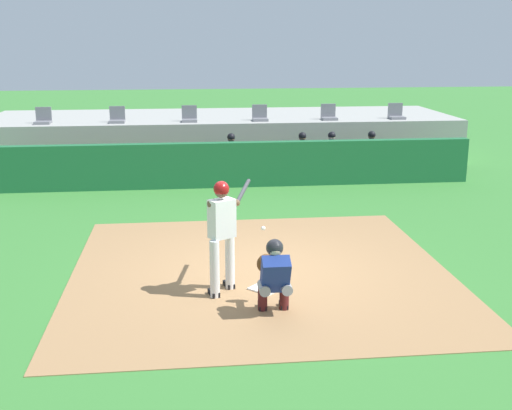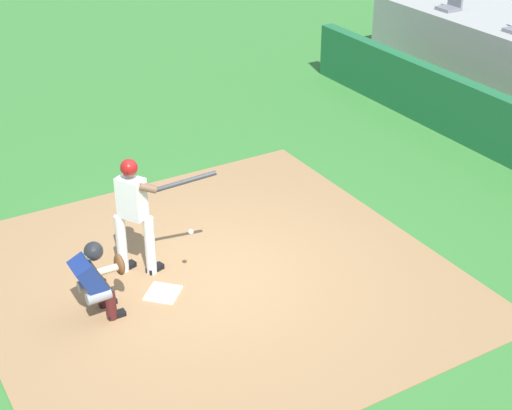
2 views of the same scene
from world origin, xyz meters
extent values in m
plane|color=#387A33|center=(0.00, 0.00, 0.00)|extent=(80.00, 80.00, 0.00)
cube|color=#9E754C|center=(0.00, 0.00, 0.01)|extent=(6.40, 6.40, 0.01)
cube|color=white|center=(0.00, -0.80, 0.02)|extent=(0.62, 0.62, 0.02)
cylinder|color=silver|center=(-0.83, -1.04, 0.46)|extent=(0.15, 0.15, 0.92)
cylinder|color=silver|center=(-0.57, -0.71, 0.46)|extent=(0.15, 0.15, 0.92)
cube|color=white|center=(-0.70, -0.88, 1.22)|extent=(0.45, 0.40, 0.60)
sphere|color=brown|center=(-0.70, -0.88, 1.65)|extent=(0.21, 0.21, 0.21)
sphere|color=maroon|center=(-0.70, -0.88, 1.68)|extent=(0.24, 0.24, 0.24)
cylinder|color=brown|center=(-0.67, -0.77, 1.43)|extent=(0.52, 0.41, 0.18)
cylinder|color=brown|center=(-0.48, -0.72, 1.43)|extent=(0.17, 0.27, 0.17)
cylinder|color=#333338|center=(-0.31, -0.22, 1.48)|extent=(0.33, 0.82, 0.24)
cube|color=black|center=(-0.85, -0.98, 0.04)|extent=(0.19, 0.28, 0.09)
cube|color=black|center=(-0.59, -0.66, 0.04)|extent=(0.19, 0.28, 0.09)
cylinder|color=gray|center=(-0.16, -1.76, 0.42)|extent=(0.16, 0.32, 0.16)
cylinder|color=#4C1919|center=(-0.16, -1.61, 0.21)|extent=(0.14, 0.14, 0.42)
cube|color=black|center=(-0.16, -1.55, 0.04)|extent=(0.11, 0.24, 0.08)
cylinder|color=gray|center=(0.16, -1.76, 0.42)|extent=(0.16, 0.32, 0.16)
cylinder|color=#4C1919|center=(0.16, -1.61, 0.21)|extent=(0.14, 0.14, 0.42)
cube|color=black|center=(0.16, -1.55, 0.04)|extent=(0.11, 0.24, 0.08)
cube|color=navy|center=(0.00, -1.81, 0.64)|extent=(0.40, 0.44, 0.57)
cube|color=#2D2D33|center=(0.00, -1.69, 0.64)|extent=(0.38, 0.25, 0.45)
sphere|color=beige|center=(0.00, -1.73, 0.98)|extent=(0.21, 0.21, 0.21)
sphere|color=#232328|center=(0.00, -1.71, 1.00)|extent=(0.25, 0.25, 0.25)
cylinder|color=beige|center=(-0.04, -1.58, 0.64)|extent=(0.10, 0.45, 0.10)
ellipsoid|color=brown|center=(-0.08, -1.36, 0.64)|extent=(0.28, 0.12, 0.30)
sphere|color=white|center=(0.01, -0.33, 0.88)|extent=(0.07, 0.07, 0.07)
cube|color=#1E6638|center=(0.00, 6.50, 0.60)|extent=(13.00, 0.30, 1.20)
cube|color=olive|center=(0.00, 7.50, 0.23)|extent=(11.80, 0.44, 0.45)
cylinder|color=#939399|center=(-0.08, 7.25, 0.49)|extent=(0.15, 0.40, 0.15)
cylinder|color=#939399|center=(-0.08, 7.05, 0.23)|extent=(0.13, 0.13, 0.45)
cube|color=maroon|center=(-0.08, 7.00, 0.04)|extent=(0.11, 0.24, 0.08)
cylinder|color=#939399|center=(0.18, 7.25, 0.49)|extent=(0.15, 0.40, 0.15)
cylinder|color=#939399|center=(0.18, 7.05, 0.23)|extent=(0.13, 0.13, 0.45)
cube|color=maroon|center=(0.18, 7.00, 0.04)|extent=(0.11, 0.24, 0.08)
cube|color=navy|center=(0.05, 7.47, 0.76)|extent=(0.36, 0.22, 0.54)
sphere|color=brown|center=(0.05, 7.47, 1.15)|extent=(0.20, 0.20, 0.20)
sphere|color=black|center=(0.05, 7.47, 1.19)|extent=(0.22, 0.22, 0.22)
cylinder|color=brown|center=(-0.15, 7.33, 0.65)|extent=(0.09, 0.41, 0.22)
cylinder|color=brown|center=(0.25, 7.33, 0.65)|extent=(0.09, 0.41, 0.22)
cylinder|color=#939399|center=(1.94, 7.25, 0.49)|extent=(0.15, 0.40, 0.15)
cylinder|color=#939399|center=(1.94, 7.05, 0.23)|extent=(0.13, 0.13, 0.45)
cube|color=maroon|center=(1.94, 7.00, 0.04)|extent=(0.11, 0.24, 0.08)
cylinder|color=#939399|center=(2.20, 7.25, 0.49)|extent=(0.15, 0.40, 0.15)
cylinder|color=#939399|center=(2.20, 7.05, 0.23)|extent=(0.13, 0.13, 0.45)
cube|color=maroon|center=(2.20, 7.00, 0.04)|extent=(0.11, 0.24, 0.08)
cube|color=navy|center=(2.07, 7.47, 0.76)|extent=(0.36, 0.22, 0.54)
sphere|color=brown|center=(2.07, 7.47, 1.15)|extent=(0.20, 0.20, 0.20)
sphere|color=black|center=(2.07, 7.47, 1.19)|extent=(0.22, 0.22, 0.22)
cylinder|color=brown|center=(1.87, 7.33, 0.65)|extent=(0.09, 0.41, 0.22)
cylinder|color=brown|center=(2.27, 7.33, 0.65)|extent=(0.09, 0.41, 0.22)
cylinder|color=#939399|center=(2.79, 7.25, 0.49)|extent=(0.15, 0.40, 0.15)
cylinder|color=#939399|center=(2.79, 7.05, 0.23)|extent=(0.13, 0.13, 0.45)
cube|color=maroon|center=(2.79, 7.00, 0.04)|extent=(0.11, 0.24, 0.08)
cylinder|color=#939399|center=(3.05, 7.25, 0.49)|extent=(0.15, 0.40, 0.15)
cylinder|color=#939399|center=(3.05, 7.05, 0.23)|extent=(0.13, 0.13, 0.45)
cube|color=maroon|center=(3.05, 7.00, 0.04)|extent=(0.11, 0.24, 0.08)
cube|color=navy|center=(2.92, 7.47, 0.76)|extent=(0.36, 0.22, 0.54)
sphere|color=beige|center=(2.92, 7.47, 1.15)|extent=(0.20, 0.20, 0.20)
sphere|color=black|center=(2.92, 7.47, 1.19)|extent=(0.22, 0.22, 0.22)
cylinder|color=beige|center=(2.72, 7.33, 0.65)|extent=(0.09, 0.41, 0.22)
cylinder|color=beige|center=(3.12, 7.33, 0.65)|extent=(0.09, 0.41, 0.22)
cylinder|color=#939399|center=(3.95, 7.25, 0.49)|extent=(0.15, 0.40, 0.15)
cylinder|color=#939399|center=(3.95, 7.05, 0.23)|extent=(0.13, 0.13, 0.45)
cube|color=maroon|center=(3.95, 7.00, 0.04)|extent=(0.11, 0.24, 0.08)
cylinder|color=#939399|center=(4.21, 7.25, 0.49)|extent=(0.15, 0.40, 0.15)
cylinder|color=#939399|center=(4.21, 7.05, 0.23)|extent=(0.13, 0.13, 0.45)
cube|color=maroon|center=(4.21, 7.00, 0.04)|extent=(0.11, 0.24, 0.08)
cube|color=navy|center=(4.08, 7.47, 0.76)|extent=(0.36, 0.22, 0.54)
sphere|color=brown|center=(4.08, 7.47, 1.15)|extent=(0.20, 0.20, 0.20)
sphere|color=black|center=(4.08, 7.47, 1.19)|extent=(0.22, 0.22, 0.22)
cylinder|color=brown|center=(3.88, 7.33, 0.65)|extent=(0.09, 0.41, 0.22)
cylinder|color=brown|center=(4.28, 7.33, 0.65)|extent=(0.09, 0.41, 0.22)
cube|color=#9E9E99|center=(0.00, 10.90, 0.70)|extent=(15.00, 4.40, 1.40)
cube|color=slate|center=(-5.42, 9.30, 1.44)|extent=(0.46, 0.46, 0.08)
cube|color=slate|center=(-5.42, 9.50, 1.68)|extent=(0.46, 0.06, 0.40)
cube|color=slate|center=(-3.25, 9.30, 1.44)|extent=(0.46, 0.46, 0.08)
cube|color=slate|center=(-3.25, 9.50, 1.68)|extent=(0.46, 0.06, 0.40)
cube|color=slate|center=(-1.08, 9.30, 1.44)|extent=(0.46, 0.46, 0.08)
cube|color=slate|center=(-1.08, 9.50, 1.68)|extent=(0.46, 0.06, 0.40)
cube|color=slate|center=(1.08, 9.30, 1.44)|extent=(0.46, 0.46, 0.08)
cube|color=slate|center=(1.08, 9.50, 1.68)|extent=(0.46, 0.06, 0.40)
cube|color=slate|center=(3.25, 9.30, 1.44)|extent=(0.46, 0.46, 0.08)
cube|color=slate|center=(3.25, 9.50, 1.68)|extent=(0.46, 0.06, 0.40)
cube|color=slate|center=(5.42, 9.30, 1.44)|extent=(0.46, 0.46, 0.08)
cube|color=slate|center=(5.42, 9.50, 1.68)|extent=(0.46, 0.06, 0.40)
camera|label=1|loc=(-1.21, -10.25, 3.90)|focal=44.89mm
camera|label=2|loc=(8.21, -4.15, 6.25)|focal=54.08mm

